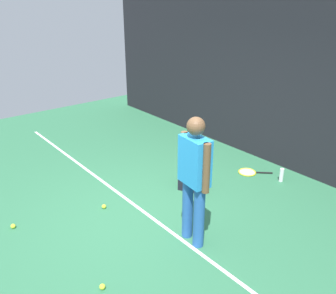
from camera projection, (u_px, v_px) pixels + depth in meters
ground_plane at (147, 217)px, 5.24m from camera, size 12.00×12.00×0.00m
back_fence at (281, 86)px, 6.41m from camera, size 10.00×0.10×2.95m
court_line at (149, 216)px, 5.27m from camera, size 9.00×0.05×0.00m
tennis_player at (194, 175)px, 4.38m from camera, size 0.53×0.26×1.70m
tennis_racket at (249, 172)px, 6.54m from camera, size 0.55×0.56×0.03m
backpack at (189, 177)px, 5.93m from camera, size 0.36×0.37×0.44m
tennis_ball_near_player at (104, 206)px, 5.45m from camera, size 0.07×0.07×0.07m
tennis_ball_by_fence at (13, 226)px, 4.98m from camera, size 0.07×0.07×0.07m
tennis_ball_mid_court at (201, 158)px, 7.04m from camera, size 0.07×0.07×0.07m
tennis_ball_far_left at (102, 287)px, 3.95m from camera, size 0.07×0.07×0.07m
water_bottle at (281, 175)px, 6.21m from camera, size 0.07×0.07×0.24m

